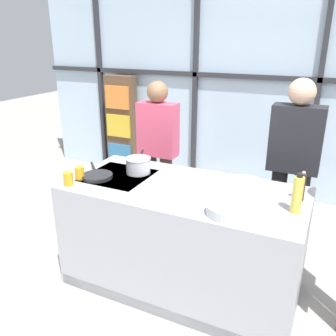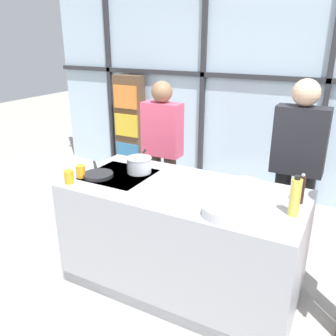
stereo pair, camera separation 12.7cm
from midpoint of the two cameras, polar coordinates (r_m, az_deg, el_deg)
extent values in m
plane|color=#ADA89E|center=(3.25, 1.04, -17.94)|extent=(18.00, 18.00, 0.00)
cube|color=silver|center=(4.70, 12.77, 12.42)|extent=(6.40, 0.04, 2.80)
cube|color=#2D2D33|center=(4.64, 12.75, 14.06)|extent=(6.40, 0.06, 0.06)
cube|color=#2D2D33|center=(5.64, -11.43, 13.77)|extent=(0.06, 0.06, 2.80)
cube|color=#2D2D33|center=(4.88, 3.62, 13.15)|extent=(0.06, 0.06, 2.80)
cube|color=#2D2D33|center=(4.54, 22.23, 11.17)|extent=(0.06, 0.06, 2.80)
cube|color=brown|center=(5.40, -8.06, 6.61)|extent=(0.46, 0.16, 1.49)
cube|color=teal|center=(5.44, -8.39, 2.12)|extent=(0.39, 0.03, 0.33)
cube|color=gold|center=(5.32, -8.64, 6.69)|extent=(0.39, 0.03, 0.33)
cube|color=orange|center=(5.24, -8.89, 11.12)|extent=(0.39, 0.03, 0.33)
cube|color=#A8AAB2|center=(2.99, 1.10, -11.12)|extent=(1.88, 0.89, 0.90)
cube|color=black|center=(3.06, -9.14, -1.27)|extent=(0.52, 0.52, 0.01)
cube|color=black|center=(2.92, -2.75, -21.89)|extent=(1.84, 0.03, 0.10)
cylinder|color=#38383D|center=(3.04, -12.41, -1.64)|extent=(0.13, 0.13, 0.01)
cylinder|color=#38383D|center=(2.90, -8.49, -2.46)|extent=(0.13, 0.13, 0.01)
cylinder|color=#38383D|center=(3.22, -9.73, -0.14)|extent=(0.13, 0.13, 0.01)
cylinder|color=#38383D|center=(3.09, -5.93, -0.85)|extent=(0.13, 0.13, 0.01)
cylinder|color=#47382D|center=(3.99, -1.23, -3.49)|extent=(0.14, 0.14, 0.79)
cylinder|color=#47382D|center=(4.08, -3.63, -3.01)|extent=(0.14, 0.14, 0.79)
cube|color=#DB4C6B|center=(3.81, -2.59, 6.19)|extent=(0.43, 0.19, 0.57)
sphere|color=#8C6647|center=(3.74, -2.69, 12.10)|extent=(0.22, 0.22, 0.22)
cylinder|color=black|center=(3.63, 19.15, -6.83)|extent=(0.15, 0.15, 0.84)
cylinder|color=black|center=(3.65, 15.97, -6.30)|extent=(0.15, 0.15, 0.84)
cube|color=#232328|center=(3.39, 18.84, 4.43)|extent=(0.45, 0.20, 0.61)
sphere|color=#D8AD8C|center=(3.31, 19.68, 11.45)|extent=(0.24, 0.24, 0.24)
cylinder|color=#232326|center=(3.03, -12.44, -1.29)|extent=(0.25, 0.25, 0.03)
cylinder|color=#B26B2D|center=(3.02, -12.46, -1.09)|extent=(0.20, 0.20, 0.01)
cylinder|color=#232326|center=(3.24, -13.01, 0.24)|extent=(0.16, 0.16, 0.02)
cylinder|color=silver|center=(3.07, -5.98, 0.40)|extent=(0.21, 0.21, 0.13)
cylinder|color=silver|center=(3.04, -6.02, 1.52)|extent=(0.22, 0.22, 0.01)
cylinder|color=black|center=(3.24, -5.41, 2.32)|extent=(0.09, 0.18, 0.02)
cylinder|color=white|center=(2.94, 11.13, -2.04)|extent=(0.24, 0.24, 0.01)
cylinder|color=silver|center=(2.38, 7.87, -6.69)|extent=(0.27, 0.27, 0.07)
cylinder|color=#4C4C51|center=(2.37, 7.91, -6.07)|extent=(0.22, 0.22, 0.01)
cylinder|color=#E0CC4C|center=(2.48, 18.64, -4.14)|extent=(0.07, 0.07, 0.25)
cylinder|color=black|center=(2.42, 19.01, -1.14)|extent=(0.04, 0.04, 0.02)
cylinder|color=#332319|center=(2.68, 19.42, -2.99)|extent=(0.04, 0.04, 0.20)
sphere|color=#B2B2B7|center=(2.64, 19.70, -0.75)|extent=(0.03, 0.03, 0.03)
cylinder|color=orange|center=(2.93, -16.90, -1.67)|extent=(0.07, 0.07, 0.11)
cylinder|color=orange|center=(3.03, -15.16, -0.78)|extent=(0.07, 0.07, 0.11)
camera|label=1|loc=(0.06, -91.25, -0.47)|focal=38.00mm
camera|label=2|loc=(0.06, 88.75, 0.47)|focal=38.00mm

